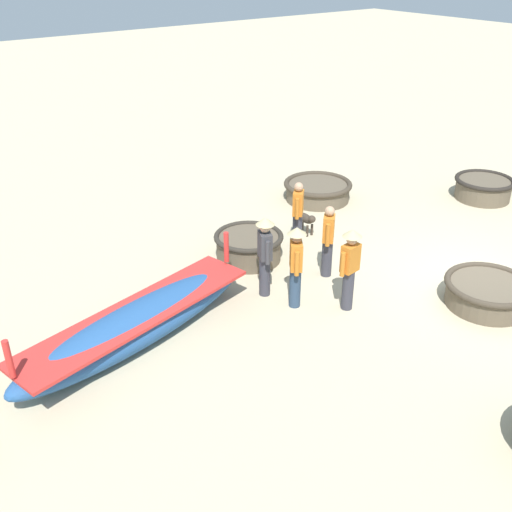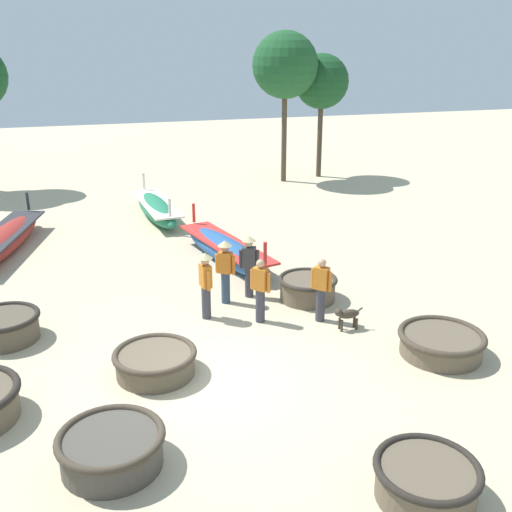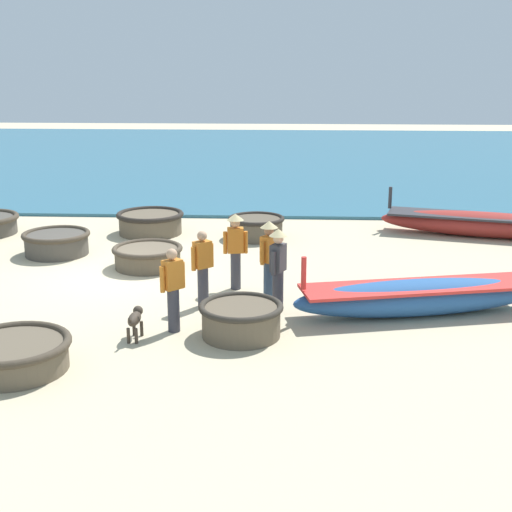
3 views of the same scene
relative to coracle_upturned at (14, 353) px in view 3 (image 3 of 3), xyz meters
The scene contains 16 objects.
ground_plane 5.32m from the coracle_upturned, behind, with size 80.00×80.00×0.00m, color #C6B793.
sea 25.84m from the coracle_upturned, 169.89° to the left, with size 28.00×52.00×0.10m, color #2D667F.
coracle_upturned is the anchor object (origin of this frame).
coracle_far_right 9.56m from the coracle_upturned, 158.93° to the left, with size 1.57×1.57×0.62m.
coracle_nearest 7.14m from the coracle_upturned, 167.27° to the right, with size 1.71×1.71×0.59m.
coracle_far_left 6.00m from the coracle_upturned, behind, with size 1.69×1.69×0.52m.
coracle_front_right 3.89m from the coracle_upturned, 114.90° to the left, with size 1.53×1.53×0.61m.
coracle_beside_post 9.33m from the coracle_upturned, behind, with size 1.92×1.92×0.63m.
long_boat_blue_hull 7.50m from the coracle_upturned, 113.13° to the left, with size 2.06×5.09×1.28m.
long_boat_green_hull 13.64m from the coracle_upturned, 133.85° to the left, with size 2.48×5.87×1.28m.
fisherman_hauling 5.47m from the coracle_upturned, 133.11° to the left, with size 0.45×0.38×1.67m.
fisherman_crouching 4.19m from the coracle_upturned, 140.27° to the left, with size 0.39×0.41×1.57m.
fisherman_standing_left 5.19m from the coracle_upturned, 126.00° to the left, with size 0.49×0.36×1.67m.
fisherman_with_hat 2.97m from the coracle_upturned, 128.44° to the left, with size 0.39×0.41×1.57m.
fisherman_standing_right 5.47m from the coracle_upturned, 143.65° to the left, with size 0.36×0.53×1.67m.
dog 2.18m from the coracle_upturned, 130.49° to the left, with size 0.69×0.23×0.55m.
Camera 3 is at (15.63, 3.88, 4.83)m, focal length 50.00 mm.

